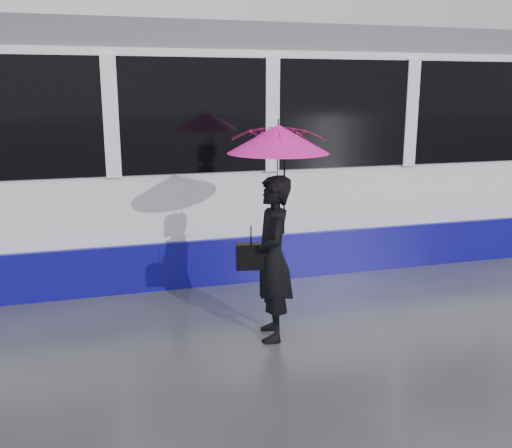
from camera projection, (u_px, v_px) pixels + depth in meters
name	position (u px, v px, depth m)	size (l,w,h in m)	color
ground	(281.00, 316.00, 6.50)	(90.00, 90.00, 0.00)	#29292E
rails	(229.00, 256.00, 8.83)	(34.00, 1.51, 0.02)	#3F3D38
tram	(278.00, 149.00, 8.67)	(26.00, 2.56, 3.35)	white
woman	(272.00, 259.00, 5.77)	(0.62, 0.41, 1.70)	black
umbrella	(278.00, 159.00, 5.55)	(1.15, 1.15, 1.15)	#DE1277
handbag	(251.00, 256.00, 5.72)	(0.32, 0.18, 0.44)	black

